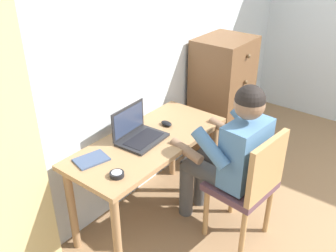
{
  "coord_description": "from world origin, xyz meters",
  "views": [
    {
      "loc": [
        -2.17,
        0.34,
        2.07
      ],
      "look_at": [
        -0.34,
        1.76,
        0.82
      ],
      "focal_mm": 39.77,
      "sensor_mm": 36.0,
      "label": 1
    }
  ],
  "objects_px": {
    "computer_mouse": "(166,123)",
    "desk_clock": "(117,174)",
    "person_seated": "(230,151)",
    "notebook_pad": "(91,160)",
    "laptop": "(138,133)",
    "desk": "(149,152)",
    "chair": "(250,183)",
    "dresser": "(221,100)"
  },
  "relations": [
    {
      "from": "computer_mouse",
      "to": "desk_clock",
      "type": "height_order",
      "value": "computer_mouse"
    },
    {
      "from": "person_seated",
      "to": "desk_clock",
      "type": "relative_size",
      "value": 13.43
    },
    {
      "from": "person_seated",
      "to": "computer_mouse",
      "type": "height_order",
      "value": "person_seated"
    },
    {
      "from": "notebook_pad",
      "to": "laptop",
      "type": "bearing_deg",
      "value": 6.61
    },
    {
      "from": "desk",
      "to": "desk_clock",
      "type": "bearing_deg",
      "value": -163.3
    },
    {
      "from": "person_seated",
      "to": "laptop",
      "type": "height_order",
      "value": "person_seated"
    },
    {
      "from": "person_seated",
      "to": "laptop",
      "type": "relative_size",
      "value": 3.4
    },
    {
      "from": "computer_mouse",
      "to": "notebook_pad",
      "type": "relative_size",
      "value": 0.48
    },
    {
      "from": "laptop",
      "to": "person_seated",
      "type": "bearing_deg",
      "value": -61.95
    },
    {
      "from": "laptop",
      "to": "notebook_pad",
      "type": "relative_size",
      "value": 1.69
    },
    {
      "from": "chair",
      "to": "notebook_pad",
      "type": "distance_m",
      "value": 1.09
    },
    {
      "from": "chair",
      "to": "person_seated",
      "type": "distance_m",
      "value": 0.26
    },
    {
      "from": "notebook_pad",
      "to": "chair",
      "type": "bearing_deg",
      "value": -35.45
    },
    {
      "from": "dresser",
      "to": "computer_mouse",
      "type": "bearing_deg",
      "value": -177.58
    },
    {
      "from": "dresser",
      "to": "person_seated",
      "type": "xyz_separation_m",
      "value": [
        -0.88,
        -0.58,
        0.09
      ]
    },
    {
      "from": "laptop",
      "to": "notebook_pad",
      "type": "height_order",
      "value": "laptop"
    },
    {
      "from": "chair",
      "to": "desk_clock",
      "type": "height_order",
      "value": "chair"
    },
    {
      "from": "chair",
      "to": "notebook_pad",
      "type": "height_order",
      "value": "chair"
    },
    {
      "from": "dresser",
      "to": "computer_mouse",
      "type": "distance_m",
      "value": 0.91
    },
    {
      "from": "person_seated",
      "to": "dresser",
      "type": "bearing_deg",
      "value": 33.39
    },
    {
      "from": "desk",
      "to": "dresser",
      "type": "height_order",
      "value": "dresser"
    },
    {
      "from": "laptop",
      "to": "desk_clock",
      "type": "height_order",
      "value": "laptop"
    },
    {
      "from": "laptop",
      "to": "desk_clock",
      "type": "distance_m",
      "value": 0.46
    },
    {
      "from": "computer_mouse",
      "to": "notebook_pad",
      "type": "distance_m",
      "value": 0.69
    },
    {
      "from": "chair",
      "to": "desk_clock",
      "type": "bearing_deg",
      "value": 141.65
    },
    {
      "from": "computer_mouse",
      "to": "desk_clock",
      "type": "bearing_deg",
      "value": -156.8
    },
    {
      "from": "computer_mouse",
      "to": "desk",
      "type": "bearing_deg",
      "value": -163.35
    },
    {
      "from": "person_seated",
      "to": "desk_clock",
      "type": "distance_m",
      "value": 0.82
    },
    {
      "from": "desk",
      "to": "laptop",
      "type": "height_order",
      "value": "laptop"
    },
    {
      "from": "desk",
      "to": "person_seated",
      "type": "distance_m",
      "value": 0.58
    },
    {
      "from": "computer_mouse",
      "to": "notebook_pad",
      "type": "height_order",
      "value": "computer_mouse"
    },
    {
      "from": "person_seated",
      "to": "computer_mouse",
      "type": "xyz_separation_m",
      "value": [
        -0.02,
        0.54,
        0.05
      ]
    },
    {
      "from": "person_seated",
      "to": "laptop",
      "type": "xyz_separation_m",
      "value": [
        -0.31,
        0.58,
        0.08
      ]
    },
    {
      "from": "notebook_pad",
      "to": "desk",
      "type": "bearing_deg",
      "value": -0.81
    },
    {
      "from": "desk_clock",
      "to": "notebook_pad",
      "type": "height_order",
      "value": "desk_clock"
    },
    {
      "from": "desk_clock",
      "to": "dresser",
      "type": "bearing_deg",
      "value": 7.25
    },
    {
      "from": "chair",
      "to": "computer_mouse",
      "type": "bearing_deg",
      "value": 90.34
    },
    {
      "from": "chair",
      "to": "computer_mouse",
      "type": "height_order",
      "value": "chair"
    },
    {
      "from": "desk_clock",
      "to": "computer_mouse",
      "type": "bearing_deg",
      "value": 13.3
    },
    {
      "from": "laptop",
      "to": "desk",
      "type": "bearing_deg",
      "value": -57.32
    },
    {
      "from": "dresser",
      "to": "laptop",
      "type": "distance_m",
      "value": 1.2
    },
    {
      "from": "person_seated",
      "to": "computer_mouse",
      "type": "bearing_deg",
      "value": 92.12
    }
  ]
}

